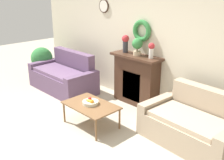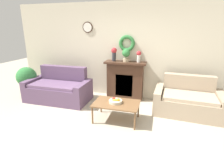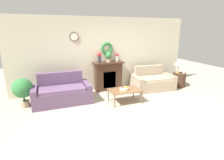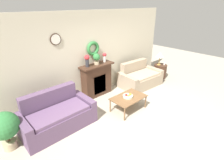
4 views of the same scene
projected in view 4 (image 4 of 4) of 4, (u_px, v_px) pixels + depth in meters
ground_plane at (147, 124)px, 4.55m from camera, size 16.00×16.00×0.00m
wall_back at (90, 55)px, 5.55m from camera, size 6.80×0.16×2.70m
fireplace at (97, 80)px, 5.78m from camera, size 1.15×0.41×1.09m
couch_left at (57, 116)px, 4.32m from camera, size 1.76×0.91×0.93m
loveseat_right at (140, 78)px, 6.58m from camera, size 1.61×1.04×0.87m
coffee_table at (128, 98)px, 5.00m from camera, size 0.99×0.64×0.42m
fruit_bowl at (128, 96)px, 4.96m from camera, size 0.29×0.29×0.12m
side_table_by_loveseat at (160, 71)px, 7.25m from camera, size 0.52×0.52×0.56m
table_lamp at (160, 55)px, 6.96m from camera, size 0.34×0.34×0.52m
mug at (164, 64)px, 7.13m from camera, size 0.08×0.08×0.10m
vase_on_mantel_left at (87, 60)px, 5.26m from camera, size 0.16×0.16×0.38m
vase_on_mantel_right at (105, 57)px, 5.71m from camera, size 0.13×0.13×0.31m
potted_plant_on_mantel at (97, 58)px, 5.47m from camera, size 0.22×0.22×0.36m
potted_plant_floor_by_couch at (5, 127)px, 3.58m from camera, size 0.58×0.58×0.88m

